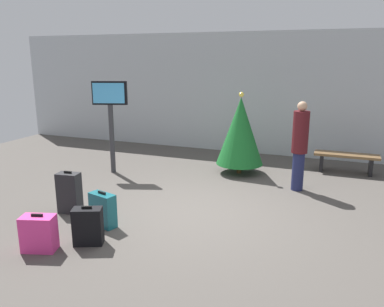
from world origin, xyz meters
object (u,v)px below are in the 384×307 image
(suitcase_1, at_px, (69,193))
(flight_info_kiosk, at_px, (110,110))
(holiday_tree, at_px, (240,131))
(suitcase_2, at_px, (39,233))
(suitcase_3, at_px, (103,210))
(waiting_bench, at_px, (346,159))
(suitcase_0, at_px, (88,226))
(traveller_0, at_px, (300,144))

(suitcase_1, bearing_deg, flight_info_kiosk, 104.82)
(holiday_tree, distance_m, suitcase_1, 4.24)
(flight_info_kiosk, bearing_deg, suitcase_2, -73.05)
(suitcase_1, distance_m, suitcase_3, 0.94)
(waiting_bench, relative_size, suitcase_0, 2.45)
(waiting_bench, xyz_separation_m, suitcase_0, (-3.63, -5.38, -0.07))
(holiday_tree, relative_size, suitcase_0, 3.23)
(suitcase_0, relative_size, suitcase_2, 1.07)
(suitcase_0, distance_m, suitcase_3, 0.65)
(suitcase_0, xyz_separation_m, suitcase_3, (-0.16, 0.63, -0.00))
(flight_info_kiosk, bearing_deg, holiday_tree, 19.88)
(holiday_tree, height_order, flight_info_kiosk, flight_info_kiosk)
(flight_info_kiosk, bearing_deg, suitcase_1, -75.18)
(suitcase_2, bearing_deg, suitcase_0, 38.16)
(flight_info_kiosk, xyz_separation_m, suitcase_2, (1.16, -3.81, -1.26))
(holiday_tree, height_order, suitcase_1, holiday_tree)
(suitcase_1, xyz_separation_m, suitcase_2, (0.51, -1.34, -0.11))
(suitcase_1, bearing_deg, traveller_0, 36.59)
(holiday_tree, bearing_deg, waiting_bench, 21.40)
(flight_info_kiosk, distance_m, suitcase_1, 2.80)
(suitcase_1, bearing_deg, suitcase_2, -69.26)
(holiday_tree, bearing_deg, suitcase_2, -109.81)
(holiday_tree, distance_m, suitcase_2, 5.22)
(traveller_0, xyz_separation_m, suitcase_0, (-2.67, -3.68, -0.72))
(waiting_bench, distance_m, traveller_0, 2.06)
(suitcase_0, bearing_deg, traveller_0, 54.03)
(holiday_tree, height_order, suitcase_3, holiday_tree)
(holiday_tree, bearing_deg, suitcase_0, -105.22)
(flight_info_kiosk, distance_m, suitcase_3, 3.39)
(traveller_0, bearing_deg, flight_info_kiosk, -176.13)
(suitcase_1, bearing_deg, holiday_tree, 57.30)
(waiting_bench, bearing_deg, suitcase_1, -136.34)
(suitcase_2, xyz_separation_m, suitcase_3, (0.39, 1.06, 0.02))
(waiting_bench, distance_m, suitcase_1, 6.48)
(flight_info_kiosk, relative_size, suitcase_3, 3.65)
(waiting_bench, height_order, traveller_0, traveller_0)
(holiday_tree, relative_size, waiting_bench, 1.32)
(flight_info_kiosk, relative_size, traveller_0, 1.17)
(suitcase_3, bearing_deg, waiting_bench, 51.43)
(suitcase_1, xyz_separation_m, suitcase_3, (0.89, -0.28, -0.09))
(suitcase_0, bearing_deg, waiting_bench, 56.00)
(suitcase_1, relative_size, suitcase_2, 1.37)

